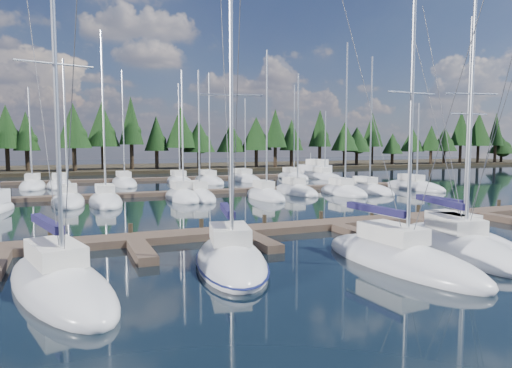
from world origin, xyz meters
name	(u,v)px	position (x,y,z in m)	size (l,w,h in m)	color
ground	(256,204)	(0.00, 30.00, 0.00)	(260.00, 260.00, 0.00)	black
far_shore	(146,168)	(0.00, 90.00, 0.30)	(220.00, 30.00, 0.60)	black
main_dock	(335,226)	(0.00, 17.36, 0.20)	(44.00, 6.13, 0.90)	brown
back_docks	(197,184)	(0.00, 49.58, 0.20)	(50.00, 21.80, 0.40)	brown
front_sailboat_0	(60,284)	(-15.47, 10.83, 0.29)	(5.00, 9.45, 14.29)	silver
front_sailboat_1	(231,260)	(-8.75, 11.72, 0.28)	(4.65, 8.43, 13.09)	silver
front_sailboat_2	(399,259)	(-2.01, 9.10, 0.28)	(3.46, 9.29, 13.26)	silver
front_sailboat_3	(459,247)	(2.24, 9.84, 0.28)	(5.11, 9.57, 13.64)	silver
front_sailboat_4	(457,241)	(3.23, 10.91, 0.28)	(2.81, 8.08, 12.16)	silver
back_sailboat_rows	(210,187)	(0.35, 44.79, 0.27)	(47.61, 30.15, 16.22)	silver
motor_yacht_right	(315,174)	(20.95, 56.29, 0.52)	(5.39, 9.96, 4.74)	silver
tree_line	(141,132)	(-2.22, 80.20, 7.40)	(186.41, 11.56, 13.44)	black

